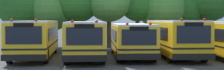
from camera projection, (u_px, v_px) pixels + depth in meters
name	position (u px, v px, depth m)	size (l,w,h in m)	color
ground_plane	(130.00, 57.00, 24.67)	(160.00, 160.00, 0.00)	#424244
school_bus_0	(35.00, 37.00, 24.34)	(2.81, 10.03, 2.75)	yellow
school_bus_1	(85.00, 38.00, 24.33)	(2.72, 10.69, 2.69)	yellow
school_bus_2	(131.00, 38.00, 24.83)	(2.68, 9.84, 2.53)	yellow
school_bus_3	(174.00, 37.00, 24.94)	(2.58, 10.15, 2.78)	yellow
school_bus_4	(221.00, 37.00, 24.82)	(2.67, 10.63, 2.69)	yellow
tree_0	(22.00, 5.00, 33.14)	(4.97, 4.97, 6.67)	#4C3823
tree_1	(49.00, 6.00, 33.40)	(4.90, 4.88, 6.47)	#4C3823
tree_2	(77.00, 0.00, 33.04)	(4.67, 4.67, 7.03)	#4C3823
tree_4	(136.00, 5.00, 33.41)	(3.44, 3.36, 5.88)	#4C3823
tree_5	(160.00, 7.00, 34.00)	(4.81, 4.81, 6.44)	#4C3823
tree_6	(181.00, 6.00, 35.30)	(4.88, 4.88, 6.60)	#4C3823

